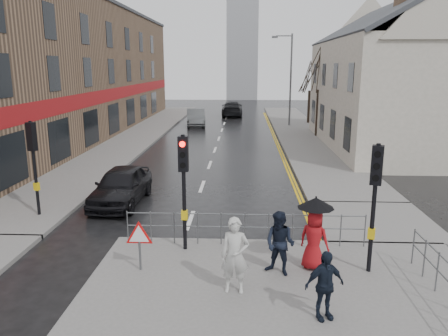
# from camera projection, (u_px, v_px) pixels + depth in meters

# --- Properties ---
(ground) EXTENTS (120.00, 120.00, 0.00)m
(ground) POSITION_uv_depth(u_px,v_px,m) (178.00, 256.00, 12.70)
(ground) COLOR black
(ground) RESTS_ON ground
(near_pavement) EXTENTS (10.00, 9.00, 0.14)m
(near_pavement) POSITION_uv_depth(u_px,v_px,m) (295.00, 326.00, 9.15)
(near_pavement) COLOR #605E5B
(near_pavement) RESTS_ON ground
(left_pavement) EXTENTS (4.00, 44.00, 0.14)m
(left_pavement) POSITION_uv_depth(u_px,v_px,m) (140.00, 133.00, 35.34)
(left_pavement) COLOR #605E5B
(left_pavement) RESTS_ON ground
(right_pavement) EXTENTS (4.00, 40.00, 0.14)m
(right_pavement) POSITION_uv_depth(u_px,v_px,m) (299.00, 131.00, 36.71)
(right_pavement) COLOR #605E5B
(right_pavement) RESTS_ON ground
(pavement_bridge_right) EXTENTS (4.00, 4.20, 0.14)m
(pavement_bridge_right) POSITION_uv_depth(u_px,v_px,m) (374.00, 221.00, 15.31)
(pavement_bridge_right) COLOR #605E5B
(pavement_bridge_right) RESTS_ON ground
(building_left_terrace) EXTENTS (8.00, 42.00, 10.00)m
(building_left_terrace) POSITION_uv_depth(u_px,v_px,m) (64.00, 71.00, 33.49)
(building_left_terrace) COLOR brown
(building_left_terrace) RESTS_ON ground
(building_right_cream) EXTENTS (9.00, 16.40, 10.10)m
(building_right_cream) POSITION_uv_depth(u_px,v_px,m) (399.00, 75.00, 28.58)
(building_right_cream) COLOR beige
(building_right_cream) RESTS_ON ground
(church_tower) EXTENTS (5.00, 5.00, 18.00)m
(church_tower) POSITION_uv_depth(u_px,v_px,m) (242.00, 43.00, 70.88)
(church_tower) COLOR #909398
(church_tower) RESTS_ON ground
(traffic_signal_near_left) EXTENTS (0.28, 0.27, 3.40)m
(traffic_signal_near_left) POSITION_uv_depth(u_px,v_px,m) (184.00, 172.00, 12.32)
(traffic_signal_near_left) COLOR black
(traffic_signal_near_left) RESTS_ON near_pavement
(traffic_signal_near_right) EXTENTS (0.34, 0.33, 3.40)m
(traffic_signal_near_right) POSITION_uv_depth(u_px,v_px,m) (375.00, 186.00, 10.93)
(traffic_signal_near_right) COLOR black
(traffic_signal_near_right) RESTS_ON near_pavement
(traffic_signal_far_left) EXTENTS (0.34, 0.33, 3.40)m
(traffic_signal_far_left) POSITION_uv_depth(u_px,v_px,m) (33.00, 152.00, 15.31)
(traffic_signal_far_left) COLOR black
(traffic_signal_far_left) RESTS_ON left_pavement
(guard_railing_front) EXTENTS (7.14, 0.04, 1.00)m
(guard_railing_front) POSITION_uv_depth(u_px,v_px,m) (245.00, 222.00, 13.00)
(guard_railing_front) COLOR #595B5E
(guard_railing_front) RESTS_ON near_pavement
(warning_sign) EXTENTS (0.80, 0.07, 1.35)m
(warning_sign) POSITION_uv_depth(u_px,v_px,m) (139.00, 238.00, 11.32)
(warning_sign) COLOR #595B5E
(warning_sign) RESTS_ON near_pavement
(street_lamp) EXTENTS (1.83, 0.25, 8.00)m
(street_lamp) POSITION_uv_depth(u_px,v_px,m) (289.00, 74.00, 38.60)
(street_lamp) COLOR #595B5E
(street_lamp) RESTS_ON right_pavement
(tree_near) EXTENTS (2.40, 2.40, 6.58)m
(tree_near) POSITION_uv_depth(u_px,v_px,m) (320.00, 69.00, 32.59)
(tree_near) COLOR #2E2219
(tree_near) RESTS_ON right_pavement
(tree_far) EXTENTS (2.40, 2.40, 5.64)m
(tree_far) POSITION_uv_depth(u_px,v_px,m) (310.00, 77.00, 40.51)
(tree_far) COLOR #2E2219
(tree_far) RESTS_ON right_pavement
(pedestrian_a) EXTENTS (0.70, 0.49, 1.84)m
(pedestrian_a) POSITION_uv_depth(u_px,v_px,m) (235.00, 255.00, 10.22)
(pedestrian_a) COLOR #B5B5B1
(pedestrian_a) RESTS_ON near_pavement
(pedestrian_b) EXTENTS (1.02, 0.95, 1.67)m
(pedestrian_b) POSITION_uv_depth(u_px,v_px,m) (280.00, 244.00, 11.12)
(pedestrian_b) COLOR black
(pedestrian_b) RESTS_ON near_pavement
(pedestrian_with_umbrella) EXTENTS (0.96, 0.96, 1.97)m
(pedestrian_with_umbrella) POSITION_uv_depth(u_px,v_px,m) (315.00, 229.00, 11.37)
(pedestrian_with_umbrella) COLOR maroon
(pedestrian_with_umbrella) RESTS_ON near_pavement
(pedestrian_d) EXTENTS (0.97, 0.65, 1.53)m
(pedestrian_d) POSITION_uv_depth(u_px,v_px,m) (324.00, 285.00, 9.16)
(pedestrian_d) COLOR black
(pedestrian_d) RESTS_ON near_pavement
(car_parked) EXTENTS (1.88, 4.38, 1.47)m
(car_parked) POSITION_uv_depth(u_px,v_px,m) (121.00, 186.00, 17.39)
(car_parked) COLOR black
(car_parked) RESTS_ON ground
(car_mid) EXTENTS (2.22, 4.84, 1.54)m
(car_mid) POSITION_uv_depth(u_px,v_px,m) (196.00, 117.00, 40.20)
(car_mid) COLOR #4A4D4F
(car_mid) RESTS_ON ground
(car_far) EXTENTS (2.37, 5.56, 1.60)m
(car_far) POSITION_uv_depth(u_px,v_px,m) (232.00, 109.00, 47.86)
(car_far) COLOR black
(car_far) RESTS_ON ground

